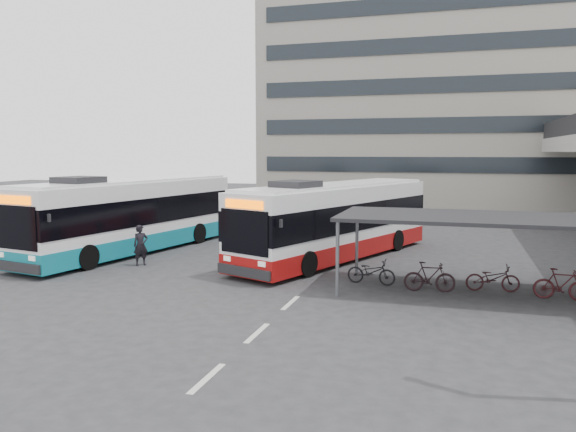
# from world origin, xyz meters

# --- Properties ---
(ground) EXTENTS (120.00, 120.00, 0.00)m
(ground) POSITION_xyz_m (0.00, 0.00, 0.00)
(ground) COLOR #28282B
(ground) RESTS_ON ground
(bike_shelter) EXTENTS (10.00, 4.00, 2.54)m
(bike_shelter) POSITION_xyz_m (8.50, 3.00, 1.52)
(bike_shelter) COLOR #595B60
(bike_shelter) RESTS_ON ground
(office_block) EXTENTS (30.00, 15.00, 25.00)m
(office_block) POSITION_xyz_m (6.00, 36.00, 12.50)
(office_block) COLOR gray
(office_block) RESTS_ON ground
(road_markings) EXTENTS (0.15, 7.60, 0.01)m
(road_markings) POSITION_xyz_m (2.50, -3.00, 0.01)
(road_markings) COLOR beige
(road_markings) RESTS_ON ground
(bus_main) EXTENTS (6.68, 11.91, 3.49)m
(bus_main) POSITION_xyz_m (2.34, 7.54, 1.62)
(bus_main) COLOR white
(bus_main) RESTS_ON ground
(bus_teal) EXTENTS (4.74, 12.43, 3.59)m
(bus_teal) POSITION_xyz_m (-7.00, 6.35, 1.67)
(bus_teal) COLOR white
(bus_teal) RESTS_ON ground
(pedestrian) EXTENTS (0.70, 0.71, 1.66)m
(pedestrian) POSITION_xyz_m (-4.97, 3.74, 0.83)
(pedestrian) COLOR black
(pedestrian) RESTS_ON ground
(sign_totem_north) EXTENTS (0.53, 0.28, 2.49)m
(sign_totem_north) POSITION_xyz_m (-11.54, 6.31, 1.29)
(sign_totem_north) COLOR #972109
(sign_totem_north) RESTS_ON ground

